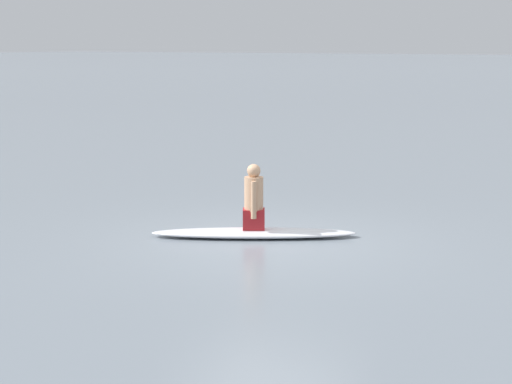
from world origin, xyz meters
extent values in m
plane|color=gray|center=(0.00, 0.00, 0.00)|extent=(400.00, 400.00, 0.00)
ellipsoid|color=white|center=(0.39, -0.20, 0.07)|extent=(3.05, 2.26, 0.13)
cube|color=#A51E23|center=(0.39, -0.20, 0.29)|extent=(0.44, 0.42, 0.32)
cylinder|color=tan|center=(0.39, -0.20, 0.70)|extent=(0.41, 0.41, 0.53)
sphere|color=tan|center=(0.39, -0.20, 1.06)|extent=(0.21, 0.21, 0.21)
cylinder|color=tan|center=(0.29, -0.05, 0.63)|extent=(0.12, 0.12, 0.59)
cylinder|color=tan|center=(0.49, -0.35, 0.63)|extent=(0.12, 0.12, 0.59)
camera|label=1|loc=(-7.06, 11.14, 3.05)|focal=61.71mm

